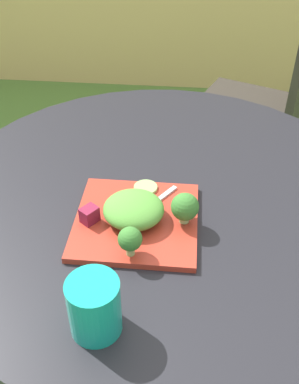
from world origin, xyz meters
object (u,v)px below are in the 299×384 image
at_px(patio_chair, 273,95).
at_px(fork, 148,207).
at_px(drinking_glass, 95,309).
at_px(salad_plate, 136,221).

xyz_separation_m(patio_chair, fork, (-0.41, -0.98, 0.20)).
distance_m(patio_chair, drinking_glass, 1.38).
bearing_deg(fork, patio_chair, 67.12).
height_order(patio_chair, fork, patio_chair).
relative_size(drinking_glass, fork, 0.78).
distance_m(salad_plate, fork, 0.04).
bearing_deg(drinking_glass, patio_chair, 69.76).
xyz_separation_m(patio_chair, salad_plate, (-0.43, -1.01, 0.19)).
height_order(patio_chair, salad_plate, patio_chair).
bearing_deg(salad_plate, patio_chair, 66.81).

